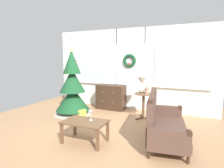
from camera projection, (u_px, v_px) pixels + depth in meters
The scene contains 11 objects.
ground_plane at pixel (100, 131), 4.13m from camera, with size 6.76×6.76×0.00m, color #AD7F56.
back_wall_with_door at pixel (130, 69), 5.84m from camera, with size 5.20×0.19×2.55m.
christmas_tree at pixel (72, 90), 5.35m from camera, with size 1.09×1.09×1.92m.
dresser_cabinet at pixel (111, 97), 5.92m from camera, with size 0.91×0.46×0.78m.
settee_sofa at pixel (162, 122), 3.62m from camera, with size 0.93×1.70×0.96m.
side_table at pixel (144, 101), 4.97m from camera, with size 0.50×0.48×0.69m.
table_lamp at pixel (142, 82), 4.96m from camera, with size 0.28×0.28×0.44m.
flower_vase at pixel (147, 90), 4.83m from camera, with size 0.11×0.10×0.35m.
coffee_table at pixel (85, 124), 3.54m from camera, with size 0.85×0.54×0.42m.
wine_glass at pixel (91, 113), 3.55m from camera, with size 0.08×0.08×0.20m.
gift_box at pixel (81, 113), 5.12m from camera, with size 0.20×0.18×0.20m, color #D8C64C.
Camera 1 is at (1.86, -3.49, 1.61)m, focal length 29.56 mm.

